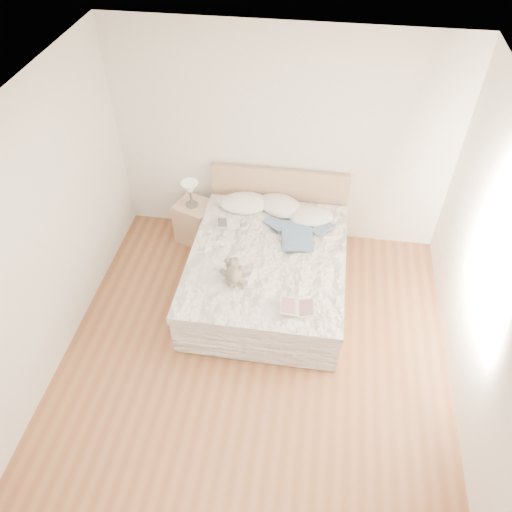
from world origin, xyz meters
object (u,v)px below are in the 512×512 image
(nightstand, at_px, (196,222))
(teddy_bear, at_px, (233,279))
(bed, at_px, (268,268))
(childrens_book, at_px, (297,307))
(photo_book, at_px, (228,224))
(table_lamp, at_px, (190,189))

(nightstand, distance_m, teddy_bear, 1.51)
(bed, relative_size, childrens_book, 6.00)
(nightstand, bearing_deg, childrens_book, -47.06)
(nightstand, height_order, childrens_book, childrens_book)
(bed, relative_size, photo_book, 7.54)
(table_lamp, xyz_separation_m, childrens_book, (1.45, -1.52, -0.17))
(bed, bearing_deg, table_lamp, 146.19)
(bed, distance_m, childrens_book, 0.96)
(bed, relative_size, nightstand, 3.83)
(table_lamp, bearing_deg, teddy_bear, -58.74)
(bed, height_order, teddy_bear, bed)
(photo_book, bearing_deg, bed, -46.97)
(nightstand, distance_m, table_lamp, 0.52)
(childrens_book, xyz_separation_m, teddy_bear, (-0.69, 0.27, 0.02))
(bed, bearing_deg, childrens_book, -64.15)
(nightstand, bearing_deg, bed, -34.87)
(bed, xyz_separation_m, table_lamp, (-1.06, 0.71, 0.50))
(nightstand, distance_m, childrens_book, 2.13)
(photo_book, xyz_separation_m, teddy_bear, (0.23, -0.88, 0.02))
(bed, xyz_separation_m, nightstand, (-1.03, 0.72, -0.03))
(childrens_book, bearing_deg, photo_book, 121.62)
(bed, bearing_deg, nightstand, 145.13)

